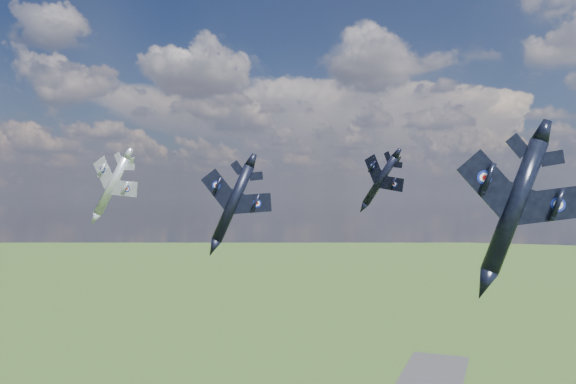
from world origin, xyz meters
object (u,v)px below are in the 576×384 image
at_px(jet_left_silver, 112,186).
at_px(jet_lead_navy, 233,203).
at_px(jet_right_navy, 514,206).
at_px(jet_high_navy, 380,180).

bearing_deg(jet_left_silver, jet_lead_navy, 3.88).
bearing_deg(jet_right_navy, jet_high_navy, 100.96).
bearing_deg(jet_lead_navy, jet_high_navy, 28.57).
height_order(jet_right_navy, jet_left_silver, jet_left_silver).
bearing_deg(jet_left_silver, jet_high_navy, 28.46).
height_order(jet_lead_navy, jet_high_navy, jet_high_navy).
xyz_separation_m(jet_lead_navy, jet_high_navy, (16.85, 17.91, 3.46)).
relative_size(jet_right_navy, jet_left_silver, 1.21).
distance_m(jet_lead_navy, jet_right_navy, 40.03).
bearing_deg(jet_high_navy, jet_right_navy, -40.39).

